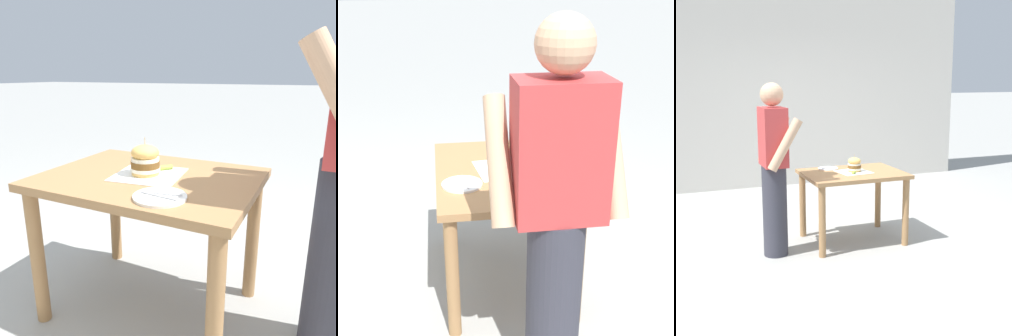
% 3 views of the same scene
% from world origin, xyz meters
% --- Properties ---
extents(ground_plane, '(80.00, 80.00, 0.00)m').
position_xyz_m(ground_plane, '(0.00, 0.00, 0.00)').
color(ground_plane, '#9E9E99').
extents(patio_table, '(0.79, 1.04, 0.76)m').
position_xyz_m(patio_table, '(0.00, 0.00, 0.62)').
color(patio_table, '#9E7247').
rests_on(patio_table, ground).
extents(serving_paper, '(0.36, 0.36, 0.00)m').
position_xyz_m(serving_paper, '(-0.01, -0.01, 0.76)').
color(serving_paper, white).
rests_on(serving_paper, patio_table).
extents(sandwich, '(0.15, 0.15, 0.18)m').
position_xyz_m(sandwich, '(0.01, -0.02, 0.83)').
color(sandwich, '#E5B25B').
rests_on(sandwich, serving_paper).
extents(pickle_spear, '(0.07, 0.07, 0.02)m').
position_xyz_m(pickle_spear, '(-0.11, 0.03, 0.77)').
color(pickle_spear, '#8EA83D').
rests_on(pickle_spear, serving_paper).
extents(side_plate_with_forks, '(0.22, 0.22, 0.02)m').
position_xyz_m(side_plate_with_forks, '(0.25, 0.19, 0.76)').
color(side_plate_with_forks, white).
rests_on(side_plate_with_forks, patio_table).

